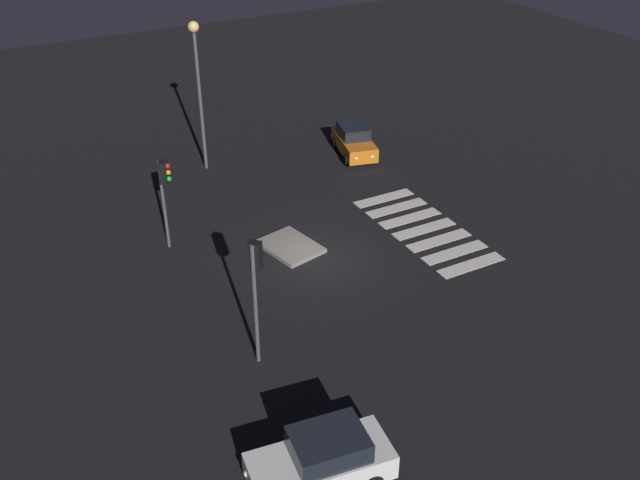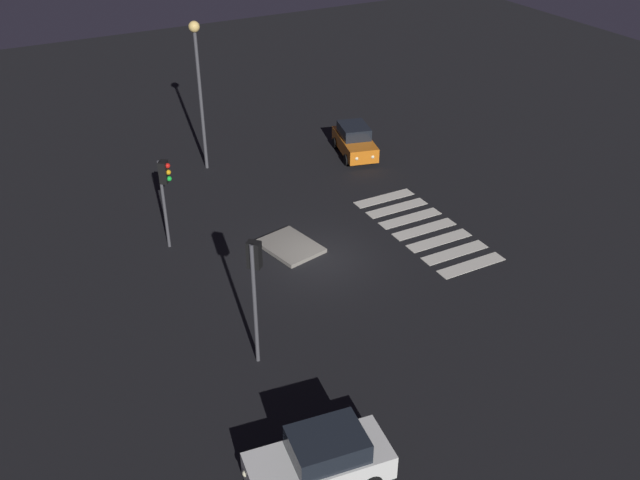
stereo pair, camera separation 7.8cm
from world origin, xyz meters
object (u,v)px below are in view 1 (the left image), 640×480
object	(u,v)px
car_orange	(354,141)
traffic_light_west	(255,273)
car_white	(322,461)
street_lamp	(198,72)
traffic_island	(290,246)
traffic_light_north	(164,183)

from	to	relation	value
car_orange	traffic_light_west	bearing A→B (deg)	-27.23
car_white	street_lamp	size ratio (longest dim) A/B	0.55
car_white	traffic_island	bearing A→B (deg)	-104.96
street_lamp	car_orange	bearing A→B (deg)	-106.06
car_orange	street_lamp	size ratio (longest dim) A/B	0.52
traffic_island	traffic_light_north	world-z (taller)	traffic_light_north
car_orange	traffic_light_west	world-z (taller)	traffic_light_west
car_white	street_lamp	xyz separation A→B (m)	(21.42, -4.44, 4.46)
traffic_island	car_orange	distance (m)	10.52
traffic_light_north	traffic_island	bearing A→B (deg)	7.97
traffic_island	street_lamp	world-z (taller)	street_lamp
traffic_light_north	street_lamp	bearing A→B (deg)	96.44
car_white	traffic_light_west	size ratio (longest dim) A/B	0.90
traffic_light_north	street_lamp	distance (m)	8.42
car_white	street_lamp	distance (m)	22.33
traffic_island	car_white	distance (m)	12.83
traffic_island	car_orange	size ratio (longest dim) A/B	0.74
street_lamp	traffic_light_north	bearing A→B (deg)	148.93
traffic_island	car_white	size ratio (longest dim) A/B	0.71
traffic_light_west	street_lamp	bearing A→B (deg)	33.01
traffic_island	street_lamp	bearing A→B (deg)	2.23
car_white	street_lamp	bearing A→B (deg)	-94.59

